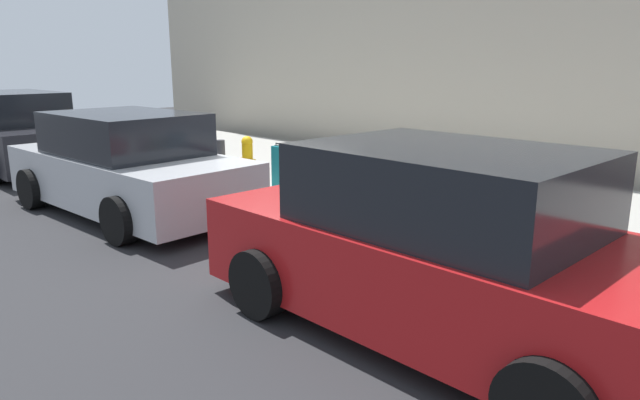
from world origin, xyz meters
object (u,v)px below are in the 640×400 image
suitcase_teal_2 (458,201)px  suitcase_maroon_4 (389,196)px  suitcase_olive_1 (487,214)px  suitcase_black_3 (418,201)px  suitcase_red_0 (525,222)px  suitcase_olive_8 (297,176)px  parked_car_silver_1 (127,166)px  suitcase_silver_5 (368,190)px  suitcase_teal_9 (282,167)px  bollard_post (221,158)px  parked_car_red_0 (444,249)px  suitcase_navy_6 (340,186)px  parked_car_charcoal_2 (13,133)px  fire_hydrant (248,157)px  suitcase_red_7 (320,176)px

suitcase_teal_2 → suitcase_maroon_4: suitcase_teal_2 is taller
suitcase_olive_1 → suitcase_black_3: suitcase_olive_1 is taller
suitcase_red_0 → suitcase_black_3: (1.51, 0.07, 0.00)m
suitcase_olive_8 → parked_car_silver_1: parked_car_silver_1 is taller
suitcase_silver_5 → parked_car_silver_1: 3.70m
suitcase_olive_8 → suitcase_teal_9: 0.49m
suitcase_silver_5 → suitcase_teal_9: size_ratio=0.99×
bollard_post → suitcase_black_3: bearing=-178.7°
suitcase_maroon_4 → parked_car_red_0: 3.42m
suitcase_navy_6 → parked_car_charcoal_2: (7.56, 2.40, 0.38)m
suitcase_olive_8 → suitcase_black_3: bearing=179.1°
suitcase_maroon_4 → suitcase_olive_8: 2.01m
suitcase_olive_1 → bollard_post: 5.56m
suitcase_teal_2 → suitcase_navy_6: bearing=2.5°
suitcase_red_0 → fire_hydrant: 5.40m
suitcase_olive_8 → bollard_post: 2.01m
fire_hydrant → parked_car_silver_1: 2.43m
suitcase_maroon_4 → fire_hydrant: bearing=-1.2°
suitcase_black_3 → suitcase_maroon_4: bearing=3.2°
parked_car_silver_1 → suitcase_red_7: bearing=-125.1°
suitcase_red_7 → suitcase_teal_9: 0.98m
suitcase_maroon_4 → suitcase_silver_5: (0.49, -0.11, -0.01)m
suitcase_silver_5 → suitcase_teal_9: suitcase_teal_9 is taller
fire_hydrant → parked_car_silver_1: bearing=93.6°
suitcase_navy_6 → suitcase_olive_8: size_ratio=0.93×
suitcase_silver_5 → bollard_post: bearing=3.1°
suitcase_navy_6 → bollard_post: size_ratio=1.11×
suitcase_navy_6 → fire_hydrant: bearing=-0.5°
suitcase_red_7 → parked_car_silver_1: bearing=54.9°
suitcase_red_0 → suitcase_olive_1: (0.46, 0.08, 0.03)m
suitcase_maroon_4 → bollard_post: size_ratio=0.86×
suitcase_olive_1 → suitcase_silver_5: size_ratio=1.13×
bollard_post → parked_car_red_0: size_ratio=0.16×
suitcase_red_7 → suitcase_olive_1: bearing=178.3°
suitcase_red_7 → suitcase_teal_2: bearing=-179.3°
bollard_post → parked_car_charcoal_2: bearing=26.4°
parked_car_silver_1 → suitcase_black_3: bearing=-147.6°
suitcase_black_3 → suitcase_navy_6: size_ratio=0.79×
suitcase_silver_5 → suitcase_red_7: 1.02m
parked_car_red_0 → parked_car_charcoal_2: parked_car_charcoal_2 is taller
suitcase_red_7 → parked_car_silver_1: parked_car_silver_1 is taller
suitcase_maroon_4 → parked_car_charcoal_2: bearing=15.3°
suitcase_red_0 → suitcase_maroon_4: bearing=2.8°
suitcase_maroon_4 → parked_car_charcoal_2: parked_car_charcoal_2 is taller
fire_hydrant → parked_car_silver_1: size_ratio=0.18×
suitcase_teal_2 → suitcase_black_3: size_ratio=1.69×
suitcase_red_0 → suitcase_olive_1: 0.47m
suitcase_teal_9 → parked_car_charcoal_2: bearing=22.2°
fire_hydrant → suitcase_silver_5: bearing=-179.2°
suitcase_navy_6 → suitcase_black_3: bearing=179.1°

